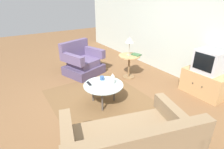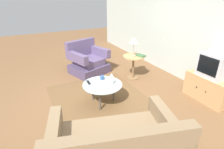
% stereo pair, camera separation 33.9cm
% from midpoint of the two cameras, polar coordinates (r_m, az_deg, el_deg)
% --- Properties ---
extents(ground_plane, '(16.00, 16.00, 0.00)m').
position_cam_midpoint_polar(ground_plane, '(3.75, -5.30, -8.47)').
color(ground_plane, brown).
extents(back_wall, '(9.00, 0.12, 2.70)m').
position_cam_midpoint_polar(back_wall, '(4.72, 20.45, 14.69)').
color(back_wall, '#B2BCB2').
rests_on(back_wall, ground).
extents(area_rug, '(2.43, 1.89, 0.00)m').
position_cam_midpoint_polar(area_rug, '(3.67, -5.33, -9.19)').
color(area_rug, brown).
rests_on(area_rug, ground).
extents(armchair, '(1.06, 1.12, 0.88)m').
position_cam_midpoint_polar(armchair, '(4.97, -11.49, 3.69)').
color(armchair, '#4B3E5C').
rests_on(armchair, ground).
extents(couch, '(1.37, 1.76, 0.85)m').
position_cam_midpoint_polar(couch, '(2.39, 0.85, -22.60)').
color(couch, brown).
rests_on(couch, ground).
extents(coffee_table, '(0.77, 0.77, 0.43)m').
position_cam_midpoint_polar(coffee_table, '(3.47, -5.59, -3.84)').
color(coffee_table, '#B2C6C1').
rests_on(coffee_table, ground).
extents(side_table, '(0.55, 0.55, 0.61)m').
position_cam_midpoint_polar(side_table, '(4.58, 3.40, 4.14)').
color(side_table, tan).
rests_on(side_table, ground).
extents(tv_stand, '(0.89, 0.49, 0.53)m').
position_cam_midpoint_polar(tv_stand, '(4.26, 25.38, -2.59)').
color(tv_stand, tan).
rests_on(tv_stand, ground).
extents(television, '(0.51, 0.44, 0.47)m').
position_cam_midpoint_polar(television, '(4.08, 26.63, 3.71)').
color(television, '#B7B7BC').
rests_on(television, tv_stand).
extents(table_lamp, '(0.21, 0.21, 0.47)m').
position_cam_midpoint_polar(table_lamp, '(4.41, 3.43, 10.78)').
color(table_lamp, '#9E937A').
rests_on(table_lamp, side_table).
extents(vase, '(0.07, 0.07, 0.24)m').
position_cam_midpoint_polar(vase, '(3.40, -2.63, -1.57)').
color(vase, white).
rests_on(vase, coffee_table).
extents(mug, '(0.13, 0.09, 0.08)m').
position_cam_midpoint_polar(mug, '(3.64, -5.89, -1.18)').
color(mug, '#335184').
rests_on(mug, coffee_table).
extents(tv_remote_dark, '(0.17, 0.06, 0.02)m').
position_cam_midpoint_polar(tv_remote_dark, '(3.51, -10.15, -2.92)').
color(tv_remote_dark, black).
rests_on(tv_remote_dark, coffee_table).
extents(book, '(0.26, 0.20, 0.03)m').
position_cam_midpoint_polar(book, '(4.54, 5.63, 6.33)').
color(book, '#3D663D').
rests_on(book, side_table).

